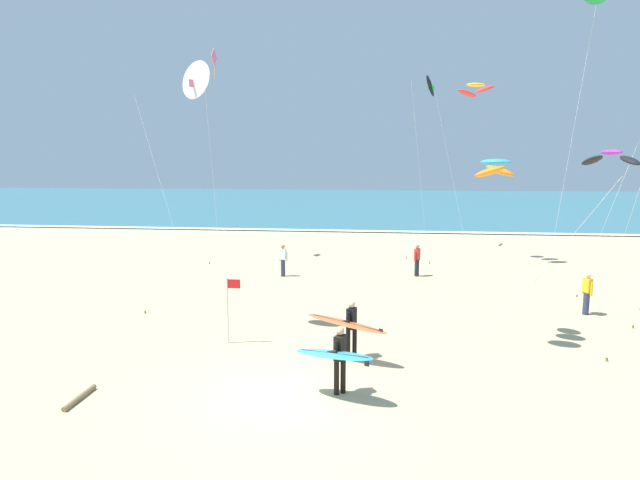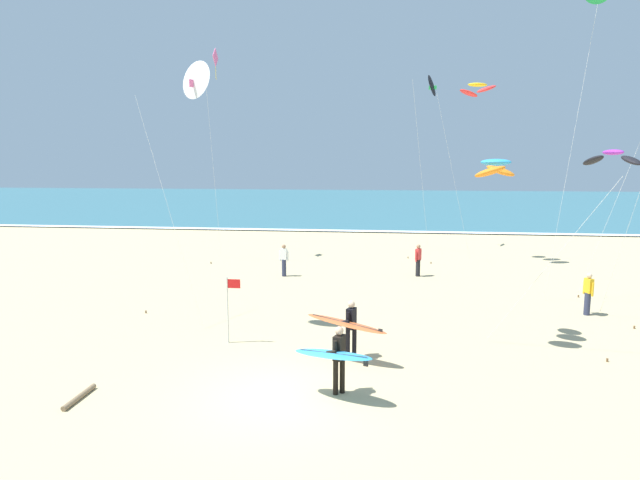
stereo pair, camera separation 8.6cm
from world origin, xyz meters
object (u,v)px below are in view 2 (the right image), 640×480
at_px(kite_diamond_rose_near, 215,69).
at_px(bystander_red_top, 418,260).
at_px(kite_delta_ivory_extra, 194,80).
at_px(bystander_yellow_top, 588,294).
at_px(kite_arc_golden_mid, 477,89).
at_px(kite_arc_cobalt_high, 496,169).
at_px(lifeguard_flag, 229,303).
at_px(driftwood_log, 79,397).
at_px(surfer_lead, 336,355).
at_px(kite_arc_violet_distant, 613,158).
at_px(surfer_trailing, 349,324).
at_px(bystander_white_top, 284,260).
at_px(kite_delta_charcoal_close, 433,86).

height_order(kite_diamond_rose_near, bystander_red_top, kite_diamond_rose_near).
xyz_separation_m(kite_delta_ivory_extra, bystander_yellow_top, (13.56, 3.29, -7.36)).
relative_size(kite_arc_golden_mid, kite_arc_cobalt_high, 1.72).
bearing_deg(kite_delta_ivory_extra, lifeguard_flag, -43.02).
xyz_separation_m(kite_delta_ivory_extra, driftwood_log, (-1.12, -5.54, -8.11)).
bearing_deg(kite_diamond_rose_near, surfer_lead, -64.39).
height_order(kite_arc_cobalt_high, bystander_red_top, kite_arc_cobalt_high).
distance_m(kite_delta_ivory_extra, bystander_yellow_top, 15.77).
xyz_separation_m(kite_diamond_rose_near, kite_arc_cobalt_high, (12.81, -13.11, -5.31)).
relative_size(kite_arc_violet_distant, bystander_yellow_top, 3.81).
distance_m(surfer_trailing, bystander_white_top, 11.37).
bearing_deg(bystander_white_top, driftwood_log, -99.37).
bearing_deg(kite_arc_violet_distant, kite_arc_cobalt_high, -142.87).
height_order(kite_arc_golden_mid, driftwood_log, kite_arc_golden_mid).
relative_size(kite_arc_cobalt_high, kite_delta_charcoal_close, 0.52).
distance_m(kite_arc_golden_mid, kite_arc_violet_distant, 11.19).
height_order(kite_arc_golden_mid, lifeguard_flag, kite_arc_golden_mid).
height_order(kite_delta_ivory_extra, lifeguard_flag, kite_delta_ivory_extra).
distance_m(kite_arc_golden_mid, kite_delta_ivory_extra, 17.40).
xyz_separation_m(kite_arc_cobalt_high, bystander_red_top, (-1.60, 9.42, -4.61)).
height_order(kite_delta_charcoal_close, bystander_white_top, kite_delta_charcoal_close).
distance_m(surfer_trailing, kite_arc_violet_distant, 11.58).
bearing_deg(kite_arc_cobalt_high, kite_arc_golden_mid, 83.44).
distance_m(kite_arc_golden_mid, bystander_red_top, 10.14).
relative_size(kite_diamond_rose_near, bystander_red_top, 7.47).
distance_m(surfer_lead, kite_delta_charcoal_close, 25.27).
xyz_separation_m(surfer_trailing, bystander_yellow_top, (8.45, 5.50, -0.23)).
distance_m(kite_arc_violet_distant, bystander_red_top, 9.92).
bearing_deg(bystander_white_top, kite_delta_ivory_extra, -98.02).
distance_m(kite_arc_cobalt_high, bystander_red_top, 10.61).
bearing_deg(kite_arc_golden_mid, bystander_yellow_top, -75.50).
distance_m(kite_diamond_rose_near, kite_arc_cobalt_high, 19.09).
bearing_deg(driftwood_log, bystander_yellow_top, 31.03).
xyz_separation_m(bystander_yellow_top, driftwood_log, (-14.68, -8.83, -0.75)).
relative_size(bystander_yellow_top, bystander_red_top, 1.00).
relative_size(kite_arc_violet_distant, bystander_red_top, 3.81).
bearing_deg(driftwood_log, kite_diamond_rose_near, 97.22).
bearing_deg(kite_arc_cobalt_high, bystander_yellow_top, 39.42).
bearing_deg(kite_delta_charcoal_close, kite_arc_cobalt_high, -88.84).
relative_size(lifeguard_flag, driftwood_log, 1.65).
bearing_deg(lifeguard_flag, bystander_white_top, 90.77).
xyz_separation_m(kite_arc_golden_mid, bystander_yellow_top, (2.64, -10.19, -8.65)).
height_order(kite_delta_ivory_extra, bystander_white_top, kite_delta_ivory_extra).
bearing_deg(surfer_lead, bystander_red_top, 78.62).
distance_m(kite_delta_ivory_extra, bystander_white_top, 11.28).
bearing_deg(bystander_white_top, kite_diamond_rose_near, 136.07).
bearing_deg(surfer_lead, driftwood_log, -171.45).
distance_m(bystander_white_top, lifeguard_flag, 9.71).
bearing_deg(kite_delta_charcoal_close, bystander_yellow_top, -73.25).
distance_m(kite_delta_charcoal_close, kite_delta_ivory_extra, 20.70).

